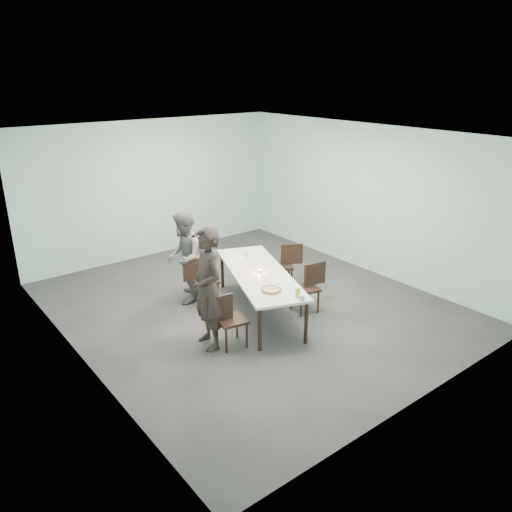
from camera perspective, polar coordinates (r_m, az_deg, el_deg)
ground at (r=9.00m, az=-0.71°, el=-5.66°), size 7.00×7.00×0.00m
room_shell at (r=8.31m, az=-0.77°, el=6.98°), size 6.02×7.02×3.01m
table at (r=8.47m, az=0.40°, el=-2.22°), size 1.78×2.75×0.75m
chair_near_left at (r=7.52m, az=-3.38°, el=-6.96°), size 0.64×0.49×0.87m
chair_far_left at (r=8.94m, az=-6.31°, el=-2.44°), size 0.65×0.51×0.87m
chair_near_right at (r=8.67m, az=6.09°, el=-3.18°), size 0.64×0.50×0.87m
chair_far_right at (r=9.59m, az=3.44°, el=-0.71°), size 0.64×0.58×0.87m
diner_near at (r=7.39m, az=-5.51°, el=-3.71°), size 0.55×0.75×1.90m
diner_far at (r=8.96m, az=-8.21°, el=-0.16°), size 0.99×1.03×1.67m
pizza at (r=7.74m, az=1.73°, el=-3.90°), size 0.34×0.34×0.04m
side_plate at (r=8.07m, az=2.73°, el=-2.96°), size 0.18×0.18×0.01m
beer_glass at (r=7.54m, az=4.80°, el=-4.20°), size 0.08×0.08×0.15m
water_tumbler at (r=7.45m, az=5.25°, el=-4.78°), size 0.08×0.08×0.09m
tealight at (r=8.45m, az=0.36°, el=-1.72°), size 0.06×0.06×0.05m
amber_tumbler at (r=9.14m, az=-1.02°, el=0.15°), size 0.07×0.07×0.08m
menu at (r=9.07m, az=-2.10°, el=-0.26°), size 0.36×0.31×0.01m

